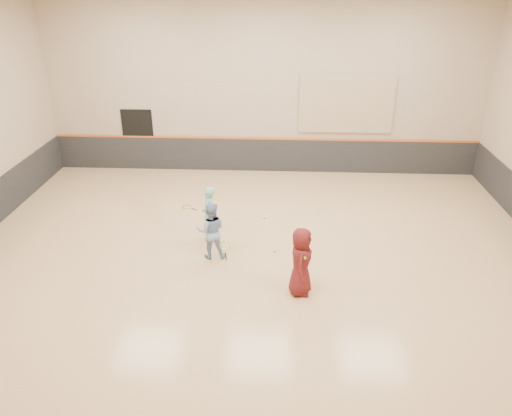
# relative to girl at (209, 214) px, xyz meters

# --- Properties ---
(room) EXTENTS (15.04, 12.04, 6.22)m
(room) POSITION_rel_girl_xyz_m (1.27, -0.82, 0.06)
(room) COLOR tan
(room) RESTS_ON ground
(wainscot_back) EXTENTS (14.90, 0.04, 1.20)m
(wainscot_back) POSITION_rel_girl_xyz_m (1.27, 5.15, -0.15)
(wainscot_back) COLOR #232326
(wainscot_back) RESTS_ON floor
(accent_stripe) EXTENTS (14.90, 0.03, 0.06)m
(accent_stripe) POSITION_rel_girl_xyz_m (1.27, 5.14, 0.47)
(accent_stripe) COLOR #D85914
(accent_stripe) RESTS_ON wall_back
(acoustic_panel) EXTENTS (3.20, 0.08, 2.00)m
(acoustic_panel) POSITION_rel_girl_xyz_m (4.07, 5.13, 1.75)
(acoustic_panel) COLOR tan
(acoustic_panel) RESTS_ON wall_back
(doorway) EXTENTS (1.10, 0.05, 2.20)m
(doorway) POSITION_rel_girl_xyz_m (-3.23, 5.16, 0.35)
(doorway) COLOR black
(doorway) RESTS_ON floor
(girl) EXTENTS (0.45, 0.60, 1.51)m
(girl) POSITION_rel_girl_xyz_m (0.00, 0.00, 0.00)
(girl) COLOR #74C9BE
(girl) RESTS_ON floor
(instructor) EXTENTS (0.78, 0.64, 1.48)m
(instructor) POSITION_rel_girl_xyz_m (0.19, -0.94, -0.01)
(instructor) COLOR #7C98C0
(instructor) RESTS_ON floor
(young_man) EXTENTS (0.59, 0.83, 1.61)m
(young_man) POSITION_rel_girl_xyz_m (2.37, -2.39, 0.05)
(young_man) COLOR #571416
(young_man) RESTS_ON floor
(held_racket) EXTENTS (0.39, 0.39, 0.49)m
(held_racket) POSITION_rel_girl_xyz_m (0.56, -1.25, -0.26)
(held_racket) COLOR #A3BB29
(held_racket) RESTS_ON instructor
(spare_racket) EXTENTS (0.70, 0.70, 0.07)m
(spare_racket) POSITION_rel_girl_xyz_m (-0.97, 1.94, -0.72)
(spare_racket) COLOR #ABC62B
(spare_racket) RESTS_ON floor
(ball_under_racket) EXTENTS (0.07, 0.07, 0.07)m
(ball_under_racket) POSITION_rel_girl_xyz_m (1.76, -0.64, -0.72)
(ball_under_racket) COLOR #CFDD33
(ball_under_racket) RESTS_ON floor
(ball_in_hand) EXTENTS (0.07, 0.07, 0.07)m
(ball_in_hand) POSITION_rel_girl_xyz_m (2.44, -2.60, 0.27)
(ball_in_hand) COLOR #C3E234
(ball_in_hand) RESTS_ON young_man
(ball_beside_spare) EXTENTS (0.07, 0.07, 0.07)m
(ball_beside_spare) POSITION_rel_girl_xyz_m (1.44, 1.27, -0.72)
(ball_beside_spare) COLOR #D4E234
(ball_beside_spare) RESTS_ON floor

